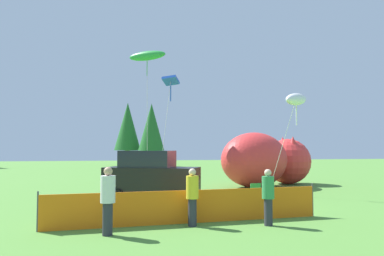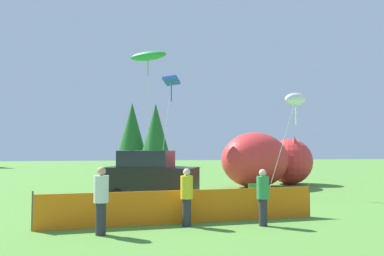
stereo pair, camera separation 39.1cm
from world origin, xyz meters
TOP-DOWN VIEW (x-y plane):
  - ground_plane at (0.00, 0.00)m, footprint 120.00×120.00m
  - parked_car at (-2.37, 2.52)m, footprint 4.58×3.29m
  - folding_chair at (1.82, 0.35)m, footprint 0.63×0.63m
  - inflatable_cat at (5.35, 7.41)m, footprint 7.43×5.76m
  - safety_fence at (-1.67, -3.00)m, footprint 9.06×0.69m
  - spectator_in_black_shirt at (-4.21, -4.18)m, footprint 0.41×0.41m
  - spectator_in_green_shirt at (0.65, -3.86)m, footprint 0.38×0.38m
  - spectator_in_blue_shirt at (-1.67, -3.47)m, footprint 0.38×0.38m
  - kite_green_fish at (-2.00, 9.21)m, footprint 2.58×2.05m
  - kite_white_ghost at (4.79, 2.17)m, footprint 2.22×2.48m
  - kite_blue_box at (-0.65, 7.98)m, footprint 1.60×2.46m
  - horizon_tree_west at (0.92, 35.76)m, footprint 3.56×3.56m
  - horizon_tree_mid at (-2.15, 38.99)m, footprint 3.73×3.73m

SIDE VIEW (x-z plane):
  - ground_plane at x=0.00m, z-range 0.00..0.00m
  - folding_chair at x=1.82m, z-range 0.06..0.97m
  - safety_fence at x=-1.67m, z-range -0.05..1.10m
  - spectator_in_green_shirt at x=0.65m, z-range 0.08..1.82m
  - spectator_in_blue_shirt at x=-1.67m, z-range 0.08..1.85m
  - spectator_in_black_shirt at x=-4.21m, z-range 0.09..1.96m
  - parked_car at x=-2.37m, z-range -0.04..2.24m
  - inflatable_cat at x=5.35m, z-range -0.13..3.24m
  - kite_white_ghost at x=4.79m, z-range 2.17..7.45m
  - horizon_tree_west at x=0.92m, z-range 0.97..9.47m
  - horizon_tree_mid at x=-2.15m, z-range 1.02..9.93m
  - kite_blue_box at x=-0.65m, z-range 3.05..9.93m
  - kite_green_fish at x=-2.00m, z-range 3.99..12.75m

